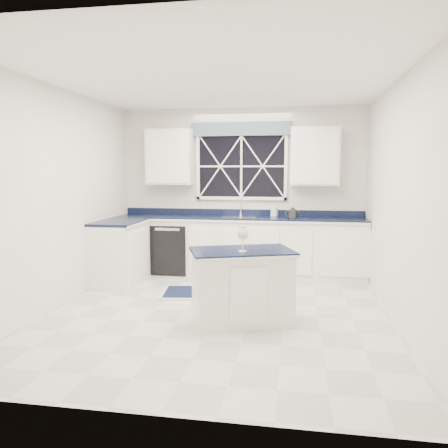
% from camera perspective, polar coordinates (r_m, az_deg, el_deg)
% --- Properties ---
extents(ground, '(4.50, 4.50, 0.00)m').
position_cam_1_polar(ground, '(5.31, -0.81, -11.45)').
color(ground, beige).
rests_on(ground, ground).
extents(back_wall, '(4.00, 0.10, 2.70)m').
position_cam_1_polar(back_wall, '(7.27, 2.31, 4.38)').
color(back_wall, silver).
rests_on(back_wall, ground).
extents(base_cabinets, '(3.99, 1.60, 0.90)m').
position_cam_1_polar(base_cabinets, '(6.96, -0.91, -3.19)').
color(base_cabinets, white).
rests_on(base_cabinets, ground).
extents(countertop, '(3.98, 0.64, 0.04)m').
position_cam_1_polar(countertop, '(7.01, 1.99, 0.76)').
color(countertop, black).
rests_on(countertop, base_cabinets).
extents(dishwasher, '(0.60, 0.58, 0.82)m').
position_cam_1_polar(dishwasher, '(7.30, -6.63, -3.07)').
color(dishwasher, black).
rests_on(dishwasher, ground).
extents(window, '(1.65, 0.09, 1.26)m').
position_cam_1_polar(window, '(7.22, 2.28, 8.18)').
color(window, black).
rests_on(window, ground).
extents(upper_cabinets, '(3.10, 0.34, 0.90)m').
position_cam_1_polar(upper_cabinets, '(7.10, 2.16, 8.76)').
color(upper_cabinets, white).
rests_on(upper_cabinets, ground).
extents(faucet, '(0.05, 0.20, 0.30)m').
position_cam_1_polar(faucet, '(7.18, 2.19, 2.34)').
color(faucet, silver).
rests_on(faucet, countertop).
extents(island, '(1.26, 1.00, 0.82)m').
position_cam_1_polar(island, '(4.89, 2.35, -8.08)').
color(island, white).
rests_on(island, ground).
extents(rug, '(1.26, 0.87, 0.02)m').
position_cam_1_polar(rug, '(6.10, -2.75, -8.90)').
color(rug, '#B4B4AF').
rests_on(rug, ground).
extents(kettle, '(0.23, 0.19, 0.17)m').
position_cam_1_polar(kettle, '(6.99, 8.92, 1.48)').
color(kettle, '#2E2E30').
rests_on(kettle, countertop).
extents(wine_glass, '(0.12, 0.12, 0.28)m').
position_cam_1_polar(wine_glass, '(4.66, 2.48, -1.32)').
color(wine_glass, silver).
rests_on(wine_glass, island).
extents(soap_bottle, '(0.12, 0.12, 0.21)m').
position_cam_1_polar(soap_bottle, '(7.17, 6.61, 1.85)').
color(soap_bottle, silver).
rests_on(soap_bottle, countertop).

